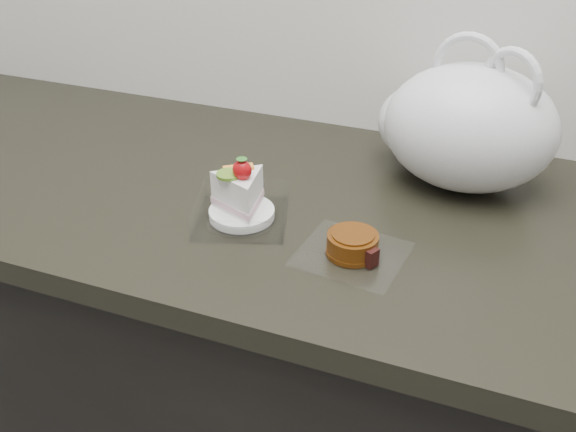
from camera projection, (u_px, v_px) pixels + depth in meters
The scene contains 4 objects.
counter at pixel (329, 401), 1.27m from camera, with size 2.04×0.64×0.90m.
cake_tray at pixel (241, 203), 0.98m from camera, with size 0.17×0.17×0.11m.
mooncake_wrap at pixel (353, 246), 0.91m from camera, with size 0.16×0.15×0.04m.
plastic_bag at pixel (460, 126), 1.05m from camera, with size 0.35×0.30×0.26m.
Camera 1 is at (0.25, 0.83, 1.42)m, focal length 40.00 mm.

